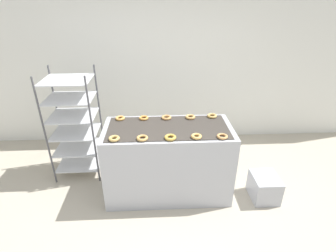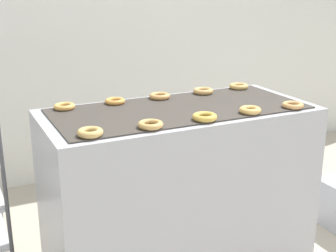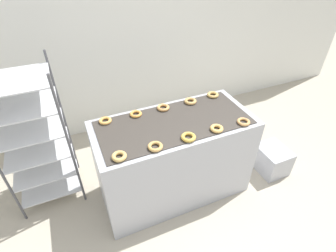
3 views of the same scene
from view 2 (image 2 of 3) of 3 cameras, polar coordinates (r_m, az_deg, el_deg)
The scene contains 12 objects.
wall_back at distance 4.00m, azimuth -8.73°, elevation 13.47°, with size 8.00×0.05×2.80m.
fryer_machine at distance 2.84m, azimuth 1.33°, elevation -7.18°, with size 1.56×0.72×0.96m.
donut_near_leftmost at distance 2.22m, azimuth -9.47°, elevation -0.77°, with size 0.12×0.12×0.03m, color tan.
donut_near_left at distance 2.32m, azimuth -2.15°, elevation 0.18°, with size 0.13×0.13×0.03m, color tan.
donut_near_center at distance 2.45m, azimuth 4.50°, elevation 1.12°, with size 0.13×0.13×0.03m, color gold.
donut_near_right at distance 2.61m, azimuth 9.98°, elevation 1.93°, with size 0.12×0.12×0.03m, color #DCA858.
donut_near_rightmost at distance 2.78m, azimuth 14.97°, elevation 2.48°, with size 0.12×0.12×0.03m, color tan.
donut_far_leftmost at distance 2.71m, azimuth -12.52°, elevation 2.35°, with size 0.12×0.12×0.03m, color #DDA04E.
donut_far_left at distance 2.79m, azimuth -6.47°, elevation 3.03°, with size 0.12×0.12×0.03m, color gold.
donut_far_center at distance 2.89m, azimuth -1.03°, elevation 3.68°, with size 0.13×0.13×0.03m, color tan.
donut_far_right at distance 3.03m, azimuth 4.32°, elevation 4.28°, with size 0.13×0.13×0.03m, color tan.
donut_far_rightmost at distance 3.19m, azimuth 8.62°, elevation 4.81°, with size 0.13×0.13×0.03m, color tan.
Camera 2 is at (-1.18, -1.69, 1.66)m, focal length 50.00 mm.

